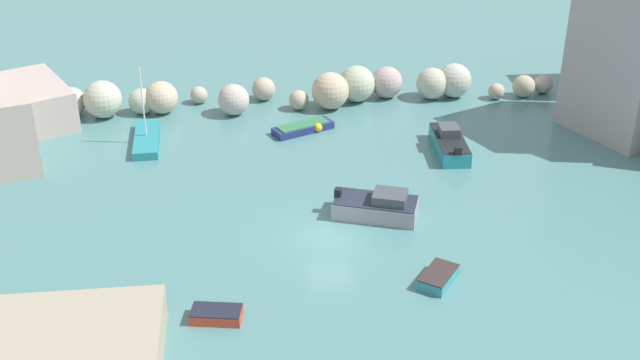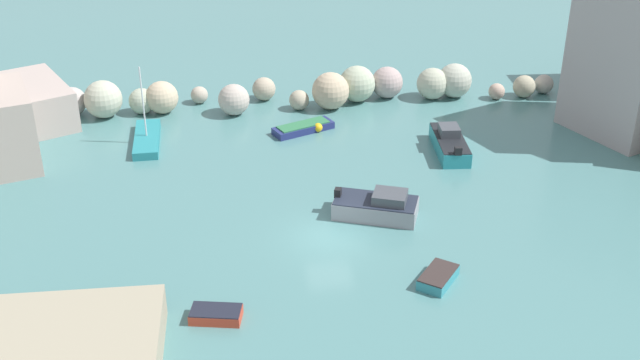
% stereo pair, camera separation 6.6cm
% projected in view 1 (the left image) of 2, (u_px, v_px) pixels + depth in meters
% --- Properties ---
extents(cove_water, '(160.00, 160.00, 0.00)m').
position_uv_depth(cove_water, '(330.00, 237.00, 42.39)').
color(cove_water, slate).
rests_on(cove_water, ground).
extents(rock_breakwater, '(36.84, 4.56, 2.72)m').
position_uv_depth(rock_breakwater, '(300.00, 91.00, 58.21)').
color(rock_breakwater, '#A9A19D').
rests_on(rock_breakwater, ground).
extents(stone_dock, '(9.96, 5.48, 1.59)m').
position_uv_depth(stone_dock, '(42.00, 345.00, 33.26)').
color(stone_dock, gray).
rests_on(stone_dock, ground).
extents(channel_buoy, '(0.62, 0.62, 0.62)m').
position_uv_depth(channel_buoy, '(318.00, 128.00, 54.42)').
color(channel_buoy, gold).
rests_on(channel_buoy, cove_water).
extents(moored_boat_0, '(1.83, 5.54, 5.32)m').
position_uv_depth(moored_boat_0, '(147.00, 139.00, 52.79)').
color(moored_boat_0, teal).
rests_on(moored_boat_0, cove_water).
extents(moored_boat_1, '(5.03, 3.52, 1.58)m').
position_uv_depth(moored_boat_1, '(377.00, 206.00, 44.04)').
color(moored_boat_1, gray).
rests_on(moored_boat_1, cove_water).
extents(moored_boat_2, '(2.49, 1.60, 0.54)m').
position_uv_depth(moored_boat_2, '(216.00, 315.00, 35.97)').
color(moored_boat_2, '#C13E29').
rests_on(moored_boat_2, cove_water).
extents(moored_boat_3, '(4.43, 3.02, 0.56)m').
position_uv_depth(moored_boat_3, '(303.00, 128.00, 54.49)').
color(moored_boat_3, navy).
rests_on(moored_boat_3, cove_water).
extents(moored_boat_4, '(2.06, 5.18, 1.60)m').
position_uv_depth(moored_boat_4, '(449.00, 143.00, 51.52)').
color(moored_boat_4, teal).
rests_on(moored_boat_4, cove_water).
extents(moored_boat_5, '(2.45, 2.67, 0.59)m').
position_uv_depth(moored_boat_5, '(438.00, 277.00, 38.55)').
color(moored_boat_5, teal).
rests_on(moored_boat_5, cove_water).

